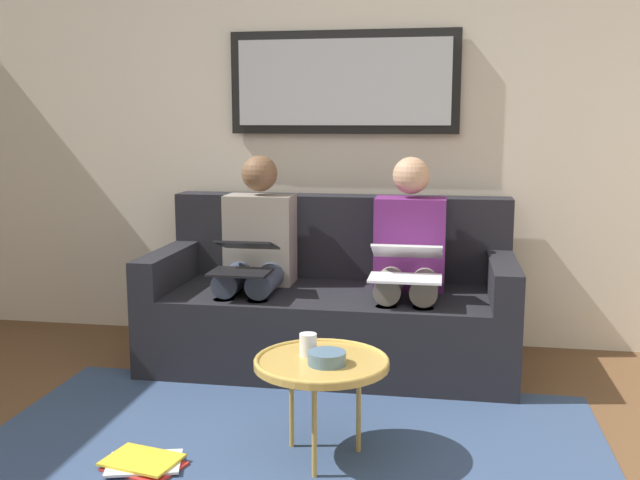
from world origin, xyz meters
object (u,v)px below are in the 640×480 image
object	(u,v)px
person_right	(256,253)
magazine_stack	(144,463)
framed_mirror	(344,82)
laptop_white	(406,263)
laptop_black	(244,257)
couch	(333,305)
person_left	(409,258)
bowl	(327,358)
coffee_table	(322,364)
cup	(308,345)

from	to	relation	value
person_right	magazine_stack	distance (m)	1.47
framed_mirror	person_right	size ratio (longest dim) A/B	1.18
laptop_white	laptop_black	xyz separation A→B (m)	(0.84, 0.00, 0.00)
couch	person_left	size ratio (longest dim) A/B	1.72
bowl	couch	bearing A→B (deg)	-82.20
bowl	person_left	bearing A→B (deg)	-101.70
coffee_table	person_left	size ratio (longest dim) A/B	0.47
bowl	person_left	distance (m)	1.23
coffee_table	laptop_white	size ratio (longest dim) A/B	1.44
coffee_table	magazine_stack	distance (m)	0.79
laptop_white	person_right	xyz separation A→B (m)	(0.84, -0.23, -0.02)
person_left	person_right	bearing A→B (deg)	0.00
coffee_table	magazine_stack	world-z (taller)	coffee_table
bowl	laptop_white	bearing A→B (deg)	-104.42
person_right	laptop_black	xyz separation A→B (m)	(0.00, 0.24, 0.02)
coffee_table	magazine_stack	size ratio (longest dim) A/B	1.59
cup	magazine_stack	world-z (taller)	cup
coffee_table	cup	distance (m)	0.10
bowl	laptop_black	size ratio (longest dim) A/B	0.39
coffee_table	bowl	xyz separation A→B (m)	(-0.03, 0.04, 0.04)
coffee_table	bowl	world-z (taller)	bowl
cup	magazine_stack	bearing A→B (deg)	21.85
couch	cup	distance (m)	1.18
couch	cup	xyz separation A→B (m)	(-0.08, 1.17, 0.14)
coffee_table	laptop_black	bearing A→B (deg)	-58.25
coffee_table	person_right	size ratio (longest dim) A/B	0.47
couch	bowl	bearing A→B (deg)	97.80
cup	coffee_table	bearing A→B (deg)	143.40
magazine_stack	bowl	bearing A→B (deg)	-167.63
couch	cup	size ratio (longest dim) A/B	21.77
bowl	person_left	size ratio (longest dim) A/B	0.13
coffee_table	magazine_stack	xyz separation A→B (m)	(0.67, 0.20, -0.37)
laptop_black	coffee_table	bearing A→B (deg)	121.75
laptop_black	person_left	bearing A→B (deg)	-164.26
coffee_table	laptop_white	xyz separation A→B (m)	(-0.28, -0.92, 0.23)
bowl	magazine_stack	bearing A→B (deg)	12.37
framed_mirror	cup	world-z (taller)	framed_mirror
laptop_black	bowl	bearing A→B (deg)	121.78
framed_mirror	cup	xyz separation A→B (m)	(-0.08, 1.56, -1.10)
person_right	magazine_stack	world-z (taller)	person_right
couch	person_right	world-z (taller)	person_right
magazine_stack	coffee_table	bearing A→B (deg)	-163.58
bowl	magazine_stack	world-z (taller)	bowl
bowl	cup	bearing A→B (deg)	-45.01
person_left	magazine_stack	size ratio (longest dim) A/B	3.41
laptop_black	framed_mirror	bearing A→B (deg)	-121.18
person_left	laptop_white	world-z (taller)	person_left
couch	coffee_table	bearing A→B (deg)	96.78
person_left	laptop_white	size ratio (longest dim) A/B	3.08
person_right	coffee_table	bearing A→B (deg)	116.16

